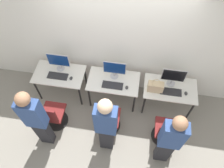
% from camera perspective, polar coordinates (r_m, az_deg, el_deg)
% --- Properties ---
extents(ground_plane, '(20.00, 20.00, 0.00)m').
position_cam_1_polar(ground_plane, '(4.87, -0.23, -6.84)').
color(ground_plane, gray).
extents(wall_back, '(12.00, 0.05, 2.80)m').
position_cam_1_polar(wall_back, '(4.17, 1.36, 11.20)').
color(wall_back, silver).
rests_on(wall_back, ground_plane).
extents(desk_left, '(1.05, 0.61, 0.70)m').
position_cam_1_polar(desk_left, '(4.74, -13.52, 2.01)').
color(desk_left, silver).
rests_on(desk_left, ground_plane).
extents(monitor_left, '(0.45, 0.17, 0.42)m').
position_cam_1_polar(monitor_left, '(4.57, -13.79, 5.81)').
color(monitor_left, '#B2B2B7').
rests_on(monitor_left, desk_left).
extents(keyboard_left, '(0.42, 0.17, 0.02)m').
position_cam_1_polar(keyboard_left, '(4.62, -13.99, 2.05)').
color(keyboard_left, '#262628').
rests_on(keyboard_left, desk_left).
extents(mouse_left, '(0.06, 0.09, 0.03)m').
position_cam_1_polar(mouse_left, '(4.53, -10.66, 1.50)').
color(mouse_left, '#333333').
rests_on(mouse_left, desk_left).
extents(office_chair_left, '(0.48, 0.48, 0.87)m').
position_cam_1_polar(office_chair_left, '(4.58, -15.22, -7.99)').
color(office_chair_left, black).
rests_on(office_chair_left, ground_plane).
extents(person_left, '(0.36, 0.23, 1.73)m').
position_cam_1_polar(person_left, '(3.94, -19.30, -8.63)').
color(person_left, '#232328').
rests_on(person_left, ground_plane).
extents(desk_center, '(1.05, 0.61, 0.70)m').
position_cam_1_polar(desk_center, '(4.50, 0.37, 0.21)').
color(desk_center, silver).
rests_on(desk_center, ground_plane).
extents(monitor_center, '(0.45, 0.17, 0.42)m').
position_cam_1_polar(monitor_center, '(4.31, 0.64, 3.95)').
color(monitor_center, '#B2B2B7').
rests_on(monitor_center, desk_center).
extents(keyboard_center, '(0.42, 0.17, 0.02)m').
position_cam_1_polar(keyboard_center, '(4.35, 0.13, -0.34)').
color(keyboard_center, '#262628').
rests_on(keyboard_center, desk_center).
extents(mouse_center, '(0.06, 0.09, 0.03)m').
position_cam_1_polar(mouse_center, '(4.33, 3.88, -0.94)').
color(mouse_center, '#333333').
rests_on(mouse_center, desk_center).
extents(office_chair_center, '(0.48, 0.48, 0.87)m').
position_cam_1_polar(office_chair_center, '(4.38, -1.01, -9.46)').
color(office_chair_center, black).
rests_on(office_chair_center, ground_plane).
extents(person_center, '(0.36, 0.23, 1.72)m').
position_cam_1_polar(person_center, '(3.69, -1.56, -10.77)').
color(person_center, '#232328').
rests_on(person_center, ground_plane).
extents(desk_right, '(1.05, 0.61, 0.70)m').
position_cam_1_polar(desk_right, '(4.55, 14.83, -1.67)').
color(desk_right, silver).
rests_on(desk_right, ground_plane).
extents(monitor_right, '(0.45, 0.17, 0.42)m').
position_cam_1_polar(monitor_right, '(4.37, 15.74, 1.92)').
color(monitor_right, '#B2B2B7').
rests_on(monitor_right, desk_right).
extents(keyboard_right, '(0.42, 0.17, 0.02)m').
position_cam_1_polar(keyboard_right, '(4.42, 15.08, -1.96)').
color(keyboard_right, '#262628').
rests_on(keyboard_right, desk_right).
extents(mouse_right, '(0.06, 0.09, 0.03)m').
position_cam_1_polar(mouse_right, '(4.48, 18.75, -2.35)').
color(mouse_right, '#333333').
rests_on(mouse_right, desk_right).
extents(office_chair_right, '(0.48, 0.48, 0.87)m').
position_cam_1_polar(office_chair_right, '(4.40, 13.91, -12.13)').
color(office_chair_right, black).
rests_on(office_chair_right, ground_plane).
extents(person_right, '(0.36, 0.22, 1.66)m').
position_cam_1_polar(person_right, '(3.75, 14.88, -13.93)').
color(person_right, '#232328').
rests_on(person_right, ground_plane).
extents(handbag, '(0.30, 0.18, 0.25)m').
position_cam_1_polar(handbag, '(4.29, 11.29, -0.71)').
color(handbag, tan).
rests_on(handbag, desk_right).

